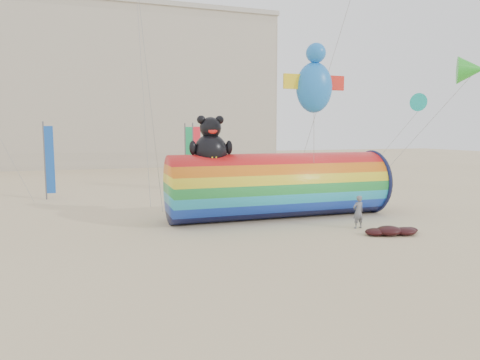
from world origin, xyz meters
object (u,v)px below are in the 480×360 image
object	(u,v)px
hotel_building	(44,87)
fabric_bundle	(392,231)
windsock_assembly	(279,184)
kite_handler	(358,212)

from	to	relation	value
hotel_building	fabric_bundle	world-z (taller)	hotel_building
fabric_bundle	windsock_assembly	bearing A→B (deg)	121.90
hotel_building	kite_handler	xyz separation A→B (m)	(18.08, -45.23, -9.53)
windsock_assembly	fabric_bundle	bearing A→B (deg)	-58.10
windsock_assembly	kite_handler	distance (m)	4.50
hotel_building	windsock_assembly	bearing A→B (deg)	-69.48
hotel_building	fabric_bundle	xyz separation A→B (m)	(18.80, -46.79, -10.14)
hotel_building	windsock_assembly	world-z (taller)	hotel_building
hotel_building	windsock_assembly	distance (m)	45.25
hotel_building	kite_handler	world-z (taller)	hotel_building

